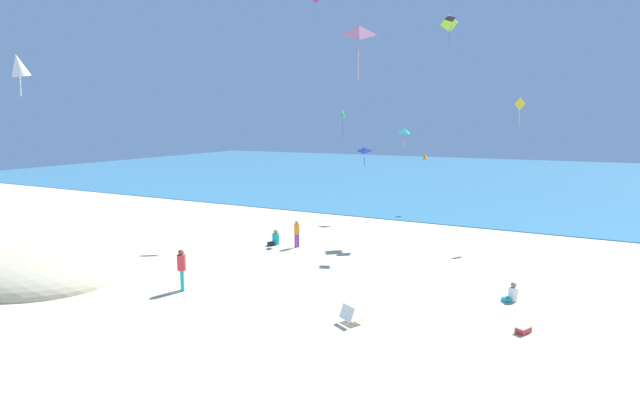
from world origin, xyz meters
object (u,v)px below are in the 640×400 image
at_px(kite_orange, 425,156).
at_px(kite_pink, 359,31).
at_px(cooler_box, 523,329).
at_px(person_4, 297,232).
at_px(person_3, 512,294).
at_px(person_0, 275,239).
at_px(kite_yellow, 520,105).
at_px(person_2, 182,267).
at_px(beach_chair_near_camera, 350,315).
at_px(kite_lime, 449,24).
at_px(kite_blue, 364,149).
at_px(kite_white, 19,65).
at_px(kite_teal, 405,131).
at_px(kite_green, 343,117).
at_px(kite_black, 451,18).

bearing_deg(kite_orange, kite_pink, -81.95).
height_order(cooler_box, person_4, person_4).
bearing_deg(person_3, person_0, -55.28).
bearing_deg(kite_pink, person_4, 131.09).
xyz_separation_m(kite_orange, kite_yellow, (6.51, -5.58, 3.35)).
relative_size(person_2, kite_orange, 1.58).
height_order(beach_chair_near_camera, kite_orange, kite_orange).
relative_size(person_0, kite_lime, 0.57).
height_order(kite_pink, kite_blue, kite_pink).
relative_size(person_4, kite_yellow, 0.94).
height_order(kite_blue, kite_lime, kite_lime).
bearing_deg(person_3, kite_white, -10.23).
bearing_deg(beach_chair_near_camera, kite_lime, 31.25).
relative_size(beach_chair_near_camera, person_3, 1.13).
relative_size(kite_teal, kite_yellow, 0.77).
height_order(kite_green, kite_black, kite_black).
relative_size(person_0, person_2, 0.50).
distance_m(kite_lime, kite_green, 8.94).
height_order(person_2, kite_orange, kite_orange).
xyz_separation_m(person_2, kite_yellow, (10.70, 14.99, 6.45)).
xyz_separation_m(person_0, kite_blue, (1.72, 8.54, 4.39)).
relative_size(person_3, kite_teal, 0.61).
relative_size(cooler_box, kite_blue, 0.43).
bearing_deg(beach_chair_near_camera, person_3, -16.73).
xyz_separation_m(kite_yellow, kite_green, (-9.18, -3.13, -0.65)).
xyz_separation_m(cooler_box, person_2, (-12.12, -1.83, 0.84)).
xyz_separation_m(person_0, person_3, (12.05, -3.04, -0.04)).
bearing_deg(kite_green, kite_black, 25.67).
xyz_separation_m(beach_chair_near_camera, cooler_box, (5.09, 1.76, -0.17)).
distance_m(kite_teal, kite_green, 3.75).
height_order(person_0, kite_white, kite_white).
xyz_separation_m(person_3, kite_yellow, (-0.87, 10.44, 7.14)).
bearing_deg(beach_chair_near_camera, kite_white, 141.29).
bearing_deg(kite_teal, person_4, -135.78).
height_order(kite_white, kite_lime, kite_lime).
height_order(kite_lime, kite_orange, kite_lime).
relative_size(person_0, kite_white, 0.62).
bearing_deg(person_3, kite_green, -77.20).
relative_size(person_0, kite_black, 0.52).
height_order(beach_chair_near_camera, person_0, person_0).
height_order(person_3, kite_lime, kite_lime).
distance_m(person_3, kite_pink, 10.80).
xyz_separation_m(kite_teal, kite_green, (-3.67, -0.02, 0.74)).
distance_m(kite_pink, kite_orange, 20.90).
height_order(kite_yellow, kite_black, kite_black).
bearing_deg(cooler_box, kite_green, 136.56).
bearing_deg(person_4, person_0, 27.26).
bearing_deg(kite_white, kite_blue, 79.19).
bearing_deg(kite_white, person_3, 30.89).
bearing_deg(kite_lime, kite_green, -133.02).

